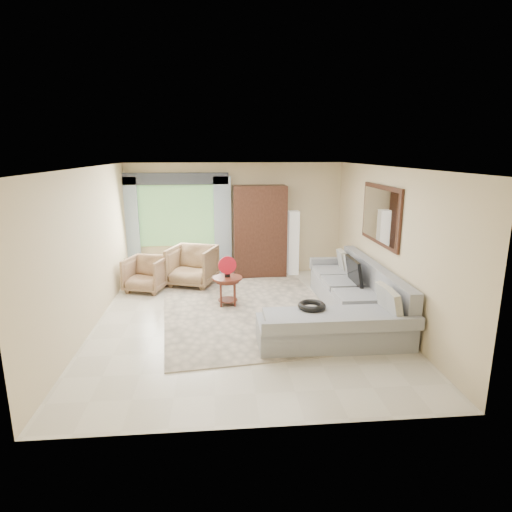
{
  "coord_description": "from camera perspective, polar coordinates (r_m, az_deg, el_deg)",
  "views": [
    {
      "loc": [
        -0.41,
        -6.94,
        2.85
      ],
      "look_at": [
        0.25,
        0.35,
        1.05
      ],
      "focal_mm": 30.0,
      "sensor_mm": 36.0,
      "label": 1
    }
  ],
  "objects": [
    {
      "name": "armoire",
      "position": [
        9.88,
        0.5,
        3.31
      ],
      "size": [
        1.2,
        0.55,
        2.1
      ],
      "primitive_type": "cube",
      "color": "black",
      "rests_on": "ground"
    },
    {
      "name": "ground",
      "position": [
        7.52,
        -1.68,
        -8.48
      ],
      "size": [
        6.0,
        6.0,
        0.0
      ],
      "primitive_type": "plane",
      "color": "silver",
      "rests_on": "ground"
    },
    {
      "name": "curtain_left",
      "position": [
        10.17,
        -16.41,
        3.62
      ],
      "size": [
        0.4,
        0.08,
        2.3
      ],
      "primitive_type": "cube",
      "color": "#9EB7CC",
      "rests_on": "ground"
    },
    {
      "name": "curtain_right",
      "position": [
        9.97,
        -4.47,
        3.95
      ],
      "size": [
        0.4,
        0.08,
        2.3
      ],
      "primitive_type": "cube",
      "color": "#9EB7CC",
      "rests_on": "ground"
    },
    {
      "name": "sectional_sofa",
      "position": [
        7.56,
        12.09,
        -6.36
      ],
      "size": [
        2.3,
        3.46,
        0.9
      ],
      "color": "gray",
      "rests_on": "ground"
    },
    {
      "name": "red_disc",
      "position": [
        7.96,
        -3.85,
        -1.24
      ],
      "size": [
        0.34,
        0.06,
        0.34
      ],
      "primitive_type": "cylinder",
      "rotation": [
        1.57,
        0.0,
        0.1
      ],
      "color": "red",
      "rests_on": "coffee_table"
    },
    {
      "name": "area_rug",
      "position": [
        7.88,
        -1.08,
        -7.32
      ],
      "size": [
        3.44,
        4.32,
        0.02
      ],
      "primitive_type": "cube",
      "rotation": [
        0.0,
        0.0,
        0.12
      ],
      "color": "#BEAC96",
      "rests_on": "ground"
    },
    {
      "name": "armchair_right",
      "position": [
        9.37,
        -8.48,
        -1.31
      ],
      "size": [
        1.18,
        1.19,
        0.86
      ],
      "primitive_type": "imported",
      "rotation": [
        0.0,
        0.0,
        -0.33
      ],
      "color": "#977C52",
      "rests_on": "ground"
    },
    {
      "name": "floor_lamp",
      "position": [
        10.1,
        4.99,
        1.76
      ],
      "size": [
        0.24,
        0.24,
        1.5
      ],
      "primitive_type": "cube",
      "color": "silver",
      "rests_on": "ground"
    },
    {
      "name": "window",
      "position": [
        10.06,
        -10.51,
        5.29
      ],
      "size": [
        1.8,
        0.04,
        1.4
      ],
      "primitive_type": "cube",
      "color": "#669E59",
      "rests_on": "wall_back"
    },
    {
      "name": "valance",
      "position": [
        9.91,
        -10.77,
        10.1
      ],
      "size": [
        2.4,
        0.12,
        0.26
      ],
      "primitive_type": "cube",
      "color": "#1E232D",
      "rests_on": "wall_back"
    },
    {
      "name": "wall_mirror",
      "position": [
        7.92,
        16.24,
        5.27
      ],
      "size": [
        0.05,
        1.7,
        1.05
      ],
      "color": "black",
      "rests_on": "wall_right"
    },
    {
      "name": "armchair_left",
      "position": [
        9.21,
        -14.43,
        -2.33
      ],
      "size": [
        0.97,
        0.98,
        0.72
      ],
      "primitive_type": "imported",
      "rotation": [
        0.0,
        0.0,
        -0.3
      ],
      "color": "#9E7956",
      "rests_on": "ground"
    },
    {
      "name": "garden_hose",
      "position": [
        6.65,
        7.45,
        -6.59
      ],
      "size": [
        0.43,
        0.43,
        0.09
      ],
      "primitive_type": "torus",
      "color": "black",
      "rests_on": "sectional_sofa"
    },
    {
      "name": "coffee_table",
      "position": [
        8.1,
        -3.8,
        -4.63
      ],
      "size": [
        0.56,
        0.56,
        0.56
      ],
      "rotation": [
        0.0,
        0.0,
        0.08
      ],
      "color": "#461C12",
      "rests_on": "ground"
    },
    {
      "name": "tv_screen",
      "position": [
        8.0,
        12.94,
        -1.99
      ],
      "size": [
        0.14,
        0.74,
        0.48
      ],
      "primitive_type": "cube",
      "rotation": [
        0.0,
        -0.17,
        0.0
      ],
      "color": "black",
      "rests_on": "sectional_sofa"
    },
    {
      "name": "potted_plant",
      "position": [
        9.87,
        -16.47,
        -1.74
      ],
      "size": [
        0.62,
        0.57,
        0.6
      ],
      "primitive_type": "imported",
      "rotation": [
        0.0,
        0.0,
        -0.2
      ],
      "color": "#999999",
      "rests_on": "ground"
    }
  ]
}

